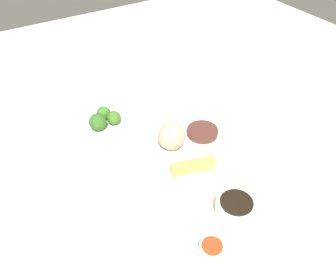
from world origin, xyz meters
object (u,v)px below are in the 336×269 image
soy_sauce_bowl (235,208)px  sauce_ramekin_sweet_and_sour (212,249)px  broccoli_plate (114,126)px  main_plate (198,153)px

soy_sauce_bowl → sauce_ramekin_sweet_and_sour: size_ratio=1.70×
broccoli_plate → soy_sauce_bowl: (-0.44, -0.10, 0.01)m
soy_sauce_bowl → sauce_ramekin_sweet_and_sour: bearing=115.5°
main_plate → sauce_ramekin_sweet_and_sour: sauce_ramekin_sweet_and_sour is taller
main_plate → sauce_ramekin_sweet_and_sour: bearing=150.2°
soy_sauce_bowl → main_plate: bearing=-11.4°
broccoli_plate → sauce_ramekin_sweet_and_sour: 0.49m
broccoli_plate → sauce_ramekin_sweet_and_sour: sauce_ramekin_sweet_and_sour is taller
main_plate → sauce_ramekin_sweet_and_sour: size_ratio=5.24×
main_plate → broccoli_plate: (0.23, 0.15, -0.00)m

